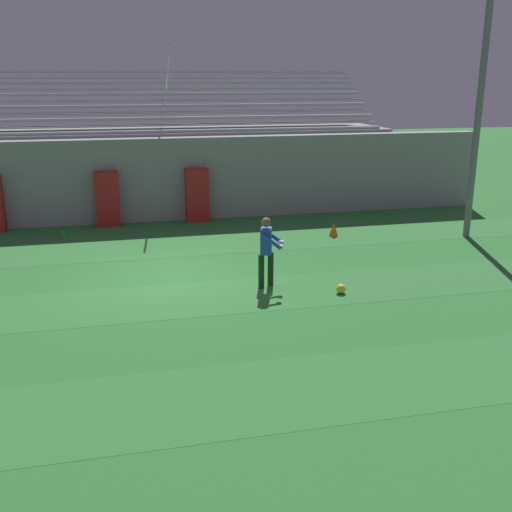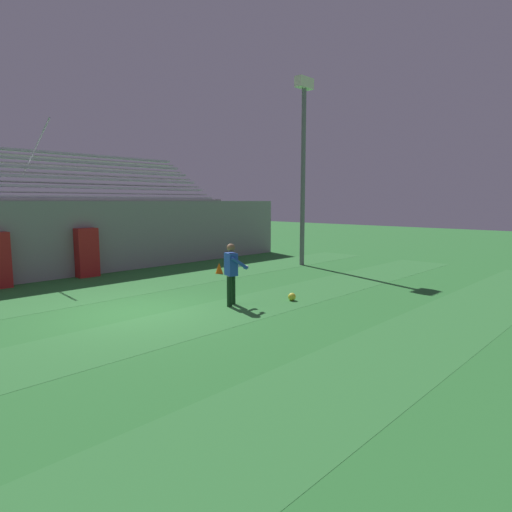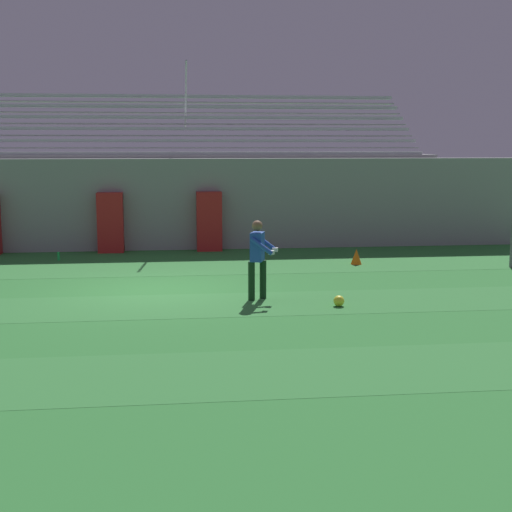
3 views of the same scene
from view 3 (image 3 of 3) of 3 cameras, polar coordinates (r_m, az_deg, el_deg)
The scene contains 12 objects.
ground_plane at distance 16.04m, azimuth -7.95°, elevation -2.77°, with size 80.00×80.00×0.00m, color #2D7533.
turf_stripe_near at distance 10.24m, azimuth -8.69°, elevation -9.52°, with size 28.00×2.22×0.01m, color #337A38.
turf_stripe_mid at distance 14.51m, azimuth -8.09°, elevation -4.00°, with size 28.00×2.22×0.01m, color #337A38.
turf_stripe_far at distance 18.86m, azimuth -7.77°, elevation -1.01°, with size 28.00×2.22×0.01m, color #337A38.
back_wall at distance 22.29m, azimuth -7.67°, elevation 4.14°, with size 24.00×0.60×2.80m, color gray.
padding_pillar_gate_left at distance 21.87m, azimuth -11.56°, elevation 2.63°, with size 0.77×0.44×1.80m, color #B21E1E.
padding_pillar_gate_right at distance 21.81m, azimuth -3.76°, elevation 2.78°, with size 0.77×0.44×1.80m, color #B21E1E.
bleacher_stand at distance 24.97m, azimuth -7.57°, elevation 4.89°, with size 18.00×4.75×5.83m.
goalkeeper at distance 14.83m, azimuth 0.17°, elevation 0.11°, with size 0.67×0.69×1.67m.
soccer_ball at distance 14.45m, azimuth 6.65°, elevation -3.59°, with size 0.22×0.22×0.22m, color yellow.
traffic_cone at distance 19.53m, azimuth 8.03°, elevation -0.06°, with size 0.30×0.30×0.42m, color orange.
water_bottle at distance 20.76m, azimuth -15.52°, elevation -0.02°, with size 0.07×0.07×0.24m, color green.
Camera 3 is at (0.41, -15.71, 3.22)m, focal length 50.00 mm.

